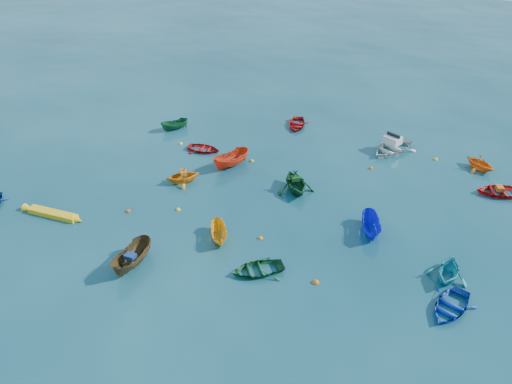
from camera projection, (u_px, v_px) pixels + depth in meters
The scene contains 31 objects.
ground at pixel (211, 234), 30.91m from camera, with size 160.00×160.00×0.00m, color #093343.
sampan_brown_mid at pixel (134, 266), 28.41m from camera, with size 1.26×3.34×1.29m, color #4F391C.
dinghy_blue_se at pixel (449, 309), 25.58m from camera, with size 2.20×3.07×0.64m, color #0F39BE.
dinghy_orange_w at pixel (183, 182), 36.01m from camera, with size 2.10×2.44×1.28m, color orange.
sampan_yellow_mid at pixel (220, 239), 30.46m from camera, with size 0.96×2.55×0.99m, color #FAA716.
dinghy_green_e at pixel (257, 272), 27.97m from camera, with size 2.13×2.97×0.62m, color #124D26.
dinghy_cyan_se at pixel (447, 277), 27.58m from camera, with size 2.30×2.67×1.40m, color teal.
dinghy_red_nw at pixel (204, 151), 40.01m from camera, with size 1.92×2.68×0.56m, color #A40D0D.
sampan_orange_n at pixel (232, 166), 37.92m from camera, with size 1.26×3.34×1.29m, color red.
dinghy_green_n at pixel (295, 191), 35.03m from camera, with size 2.68×3.11×1.64m, color #104520.
dinghy_red_ne at pixel (499, 194), 34.68m from camera, with size 2.33×3.25×0.67m, color #AF0E0F.
sampan_blue_far at pixel (370, 232), 31.02m from camera, with size 1.10×2.92×1.13m, color #1117DB.
dinghy_red_far at pixel (297, 126), 43.83m from camera, with size 2.11×2.95×0.61m, color #B70F10.
dinghy_orange_far at pixel (479, 169), 37.58m from camera, with size 2.07×2.40×1.26m, color orange.
sampan_green_far at pixel (175, 129), 43.31m from camera, with size 0.94×2.49×0.96m, color #135229.
kayak_yellow at pixel (53, 216), 32.51m from camera, with size 0.64×4.24×0.43m, color yellow, non-canonical shape.
motorboat_white at pixel (391, 151), 39.99m from camera, with size 2.92×4.09×1.45m, color silver.
tarp_blue_a at pixel (130, 256), 27.87m from camera, with size 0.60×0.45×0.29m, color navy.
tarp_orange_a at pixel (183, 173), 35.59m from camera, with size 0.61×0.46×0.30m, color orange.
tarp_green_b at pixel (295, 178), 34.59m from camera, with size 0.59×0.44×0.28m, color #134C19.
tarp_orange_b at pixel (500, 188), 34.43m from camera, with size 0.60×0.45×0.29m, color #DC5A16.
buoy_or_a at pixel (128, 212), 32.90m from camera, with size 0.32×0.32×0.32m, color #CF440B.
buoy_ye_a at pixel (178, 210), 33.06m from camera, with size 0.31×0.31×0.31m, color yellow.
buoy_or_b at pixel (316, 283), 27.23m from camera, with size 0.37×0.37×0.37m, color #E95A0C.
buoy_ye_b at pixel (178, 126), 43.96m from camera, with size 0.38×0.38×0.38m, color yellow.
buoy_or_c at pixel (228, 157), 39.14m from camera, with size 0.35×0.35×0.35m, color orange.
buoy_ye_c at pixel (252, 161), 38.57m from camera, with size 0.33×0.33×0.33m, color gold.
buoy_or_d at pixel (260, 238), 30.51m from camera, with size 0.30×0.30×0.30m, color orange.
buoy_ye_d at pixel (181, 144), 41.01m from camera, with size 0.31×0.31×0.31m, color yellow.
buoy_or_e at pixel (371, 169), 37.64m from camera, with size 0.30×0.30×0.30m, color orange.
buoy_ye_e at pixel (436, 160), 38.77m from camera, with size 0.35×0.35×0.35m, color yellow.
Camera 1 is at (16.09, -18.73, 18.97)m, focal length 35.00 mm.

